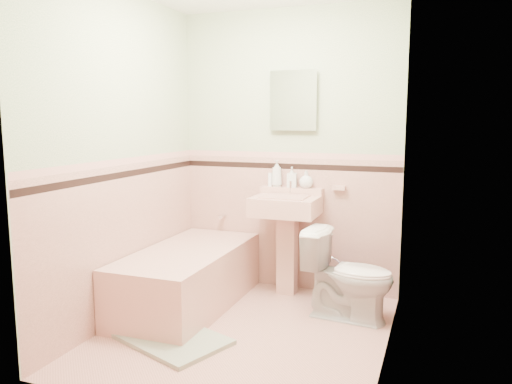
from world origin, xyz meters
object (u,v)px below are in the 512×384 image
(soap_bottle_right, at_px, (306,179))
(sink, at_px, (285,246))
(soap_bottle_left, at_px, (277,173))
(shoe, at_px, (151,330))
(soap_bottle_mid, at_px, (292,177))
(bucket, at_px, (329,285))
(medicine_cabinet, at_px, (294,101))
(bathtub, at_px, (188,280))
(toilet, at_px, (349,275))

(soap_bottle_right, bearing_deg, sink, -126.02)
(soap_bottle_left, xyz_separation_m, shoe, (-0.49, -1.36, -1.00))
(soap_bottle_left, bearing_deg, shoe, -109.91)
(soap_bottle_mid, relative_size, bucket, 0.73)
(sink, distance_m, shoe, 1.39)
(soap_bottle_mid, xyz_separation_m, soap_bottle_right, (0.13, 0.00, -0.01))
(medicine_cabinet, height_order, bucket, medicine_cabinet)
(sink, height_order, soap_bottle_left, soap_bottle_left)
(soap_bottle_mid, relative_size, shoe, 1.21)
(bathtub, bearing_deg, soap_bottle_left, 52.80)
(soap_bottle_mid, distance_m, shoe, 1.79)
(sink, distance_m, toilet, 0.71)
(sink, relative_size, toilet, 1.26)
(bathtub, relative_size, toilet, 2.16)
(medicine_cabinet, bearing_deg, soap_bottle_left, -168.00)
(bathtub, bearing_deg, soap_bottle_mid, 46.27)
(soap_bottle_mid, bearing_deg, soap_bottle_left, 180.00)
(soap_bottle_left, relative_size, toilet, 0.34)
(bathtub, height_order, soap_bottle_left, soap_bottle_left)
(medicine_cabinet, relative_size, soap_bottle_mid, 2.60)
(sink, relative_size, shoe, 5.87)
(soap_bottle_left, bearing_deg, bathtub, -127.20)
(medicine_cabinet, xyz_separation_m, shoe, (-0.63, -1.39, -1.64))
(soap_bottle_right, distance_m, bucket, 0.94)
(toilet, distance_m, shoe, 1.53)
(sink, bearing_deg, medicine_cabinet, 90.00)
(sink, xyz_separation_m, soap_bottle_mid, (-0.00, 0.18, 0.59))
(bucket, xyz_separation_m, shoe, (-1.02, -1.22, -0.06))
(sink, bearing_deg, soap_bottle_left, 128.09)
(shoe, bearing_deg, medicine_cabinet, 68.28)
(medicine_cabinet, height_order, shoe, medicine_cabinet)
(soap_bottle_left, distance_m, soap_bottle_mid, 0.14)
(soap_bottle_mid, height_order, toilet, soap_bottle_mid)
(shoe, bearing_deg, bathtub, 96.75)
(soap_bottle_mid, distance_m, soap_bottle_right, 0.13)
(bucket, bearing_deg, sink, -175.17)
(bucket, height_order, shoe, bucket)
(bathtub, xyz_separation_m, soap_bottle_left, (0.54, 0.71, 0.83))
(toilet, height_order, shoe, toilet)
(bathtub, xyz_separation_m, medicine_cabinet, (0.68, 0.74, 1.47))
(medicine_cabinet, xyz_separation_m, soap_bottle_left, (-0.14, -0.03, -0.64))
(bathtub, xyz_separation_m, sink, (0.68, 0.53, 0.21))
(sink, distance_m, bucket, 0.50)
(toilet, bearing_deg, soap_bottle_right, 49.11)
(bathtub, height_order, shoe, bathtub)
(soap_bottle_left, bearing_deg, toilet, -34.42)
(soap_bottle_mid, bearing_deg, toilet, -40.09)
(medicine_cabinet, bearing_deg, sink, -90.00)
(toilet, xyz_separation_m, shoe, (-1.25, -0.85, -0.29))
(soap_bottle_mid, xyz_separation_m, bucket, (0.38, -0.15, -0.91))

